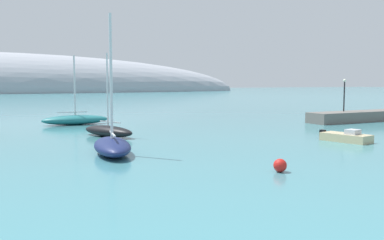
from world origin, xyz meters
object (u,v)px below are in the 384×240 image
object	(u,v)px
sailboat_black_near_shore	(108,131)
harbor_lamp_post	(344,91)
motorboat_sand_foreground	(346,137)
sailboat_teal_mid_mooring	(75,119)
sailboat_navy_outer_mooring	(112,145)
mooring_buoy_red	(280,165)

from	to	relation	value
sailboat_black_near_shore	harbor_lamp_post	size ratio (longest dim) A/B	1.88
sailboat_black_near_shore	motorboat_sand_foreground	world-z (taller)	sailboat_black_near_shore
sailboat_teal_mid_mooring	sailboat_navy_outer_mooring	distance (m)	21.38
sailboat_black_near_shore	mooring_buoy_red	xyz separation A→B (m)	(4.98, -18.66, -0.17)
sailboat_black_near_shore	harbor_lamp_post	world-z (taller)	sailboat_black_near_shore
sailboat_navy_outer_mooring	harbor_lamp_post	xyz separation A→B (m)	(31.57, 11.33, 3.11)
sailboat_teal_mid_mooring	mooring_buoy_red	bearing A→B (deg)	-80.15
sailboat_black_near_shore	sailboat_teal_mid_mooring	bearing A→B (deg)	-21.26
sailboat_navy_outer_mooring	harbor_lamp_post	size ratio (longest dim) A/B	2.38
sailboat_teal_mid_mooring	motorboat_sand_foreground	size ratio (longest dim) A/B	1.75
sailboat_teal_mid_mooring	harbor_lamp_post	bearing A→B (deg)	-19.18
sailboat_navy_outer_mooring	harbor_lamp_post	distance (m)	33.69
motorboat_sand_foreground	harbor_lamp_post	distance (m)	18.62
sailboat_teal_mid_mooring	harbor_lamp_post	world-z (taller)	sailboat_teal_mid_mooring
sailboat_black_near_shore	motorboat_sand_foreground	bearing A→B (deg)	-149.08
sailboat_navy_outer_mooring	motorboat_sand_foreground	bearing A→B (deg)	-88.12
sailboat_teal_mid_mooring	sailboat_navy_outer_mooring	size ratio (longest dim) A/B	0.84
sailboat_black_near_shore	harbor_lamp_post	distance (m)	29.87
sailboat_black_near_shore	sailboat_navy_outer_mooring	size ratio (longest dim) A/B	0.79
sailboat_navy_outer_mooring	mooring_buoy_red	xyz separation A→B (m)	(6.92, -9.35, -0.26)
motorboat_sand_foreground	harbor_lamp_post	bearing A→B (deg)	121.55
sailboat_black_near_shore	sailboat_navy_outer_mooring	bearing A→B (deg)	142.67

